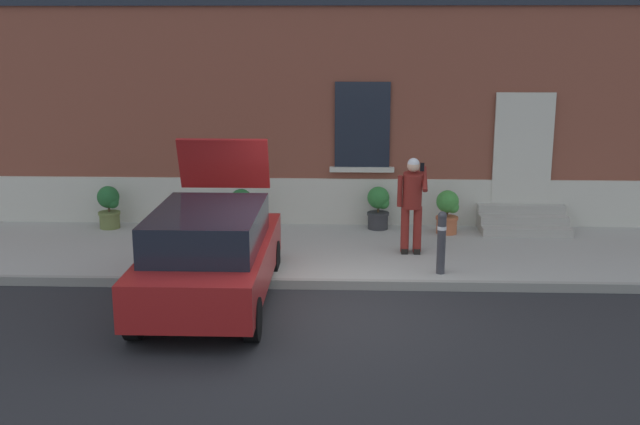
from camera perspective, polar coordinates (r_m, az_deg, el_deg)
name	(u,v)px	position (r m, az deg, el deg)	size (l,w,h in m)	color
ground_plane	(316,309)	(11.55, -0.28, -7.16)	(80.00, 80.00, 0.00)	#232326
sidewalk	(323,252)	(14.18, 0.21, -2.91)	(24.00, 3.60, 0.15)	#99968E
curb_edge	(319,284)	(12.41, -0.10, -5.32)	(24.00, 0.12, 0.15)	gray
building_facade	(328,46)	(16.10, 0.56, 12.22)	(24.00, 1.52, 7.50)	brown
entrance_stoop	(522,221)	(15.86, 14.72, -0.61)	(1.73, 0.96, 0.48)	#9E998E
hatchback_car_red	(210,253)	(11.63, -8.12, -3.01)	(1.79, 4.07, 2.34)	maroon
bollard_near_person	(441,240)	(12.69, 8.96, -2.04)	(0.15, 0.15, 1.04)	#333338
bollard_far_left	(249,238)	(12.71, -5.29, -1.91)	(0.15, 0.15, 1.04)	#333338
person_on_phone	(412,199)	(13.61, 6.82, 0.97)	(0.51, 0.50, 1.75)	maroon
planter_olive	(109,206)	(16.01, -15.32, 0.46)	(0.44, 0.44, 0.86)	#606B38
planter_cream	(242,209)	(15.24, -5.79, 0.24)	(0.44, 0.44, 0.86)	beige
planter_charcoal	(379,207)	(15.43, 4.35, 0.43)	(0.44, 0.44, 0.86)	#2D2D30
planter_terracotta	(448,211)	(15.24, 9.42, 0.13)	(0.44, 0.44, 0.86)	#B25B38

